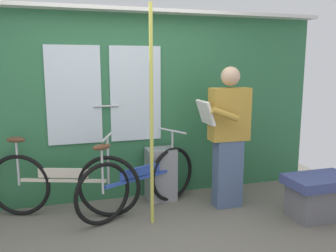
# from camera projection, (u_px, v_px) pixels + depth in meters

# --- Properties ---
(ground_plane) EXTENTS (5.96, 4.19, 0.04)m
(ground_plane) POSITION_uv_depth(u_px,v_px,m) (151.00, 249.00, 3.17)
(ground_plane) COLOR #666056
(train_door_wall) EXTENTS (4.96, 0.28, 2.21)m
(train_door_wall) POSITION_uv_depth(u_px,v_px,m) (122.00, 103.00, 4.18)
(train_door_wall) COLOR #2D6B42
(train_door_wall) RESTS_ON ground_plane
(bicycle_near_door) EXTENTS (1.55, 0.67, 0.88)m
(bicycle_near_door) POSITION_uv_depth(u_px,v_px,m) (63.00, 184.00, 3.75)
(bicycle_near_door) COLOR black
(bicycle_near_door) RESTS_ON ground_plane
(bicycle_leaning_behind) EXTENTS (1.46, 0.77, 0.85)m
(bicycle_leaning_behind) POSITION_uv_depth(u_px,v_px,m) (140.00, 181.00, 3.87)
(bicycle_leaning_behind) COLOR black
(bicycle_leaning_behind) RESTS_ON ground_plane
(passenger_reading_newspaper) EXTENTS (0.56, 0.47, 1.58)m
(passenger_reading_newspaper) POSITION_uv_depth(u_px,v_px,m) (228.00, 135.00, 3.94)
(passenger_reading_newspaper) COLOR slate
(passenger_reading_newspaper) RESTS_ON ground_plane
(trash_bin_by_wall) EXTENTS (0.34, 0.28, 0.62)m
(trash_bin_by_wall) POSITION_uv_depth(u_px,v_px,m) (161.00, 174.00, 4.24)
(trash_bin_by_wall) COLOR gray
(trash_bin_by_wall) RESTS_ON ground_plane
(handrail_pole) EXTENTS (0.04, 0.04, 2.17)m
(handrail_pole) POSITION_uv_depth(u_px,v_px,m) (151.00, 118.00, 3.47)
(handrail_pole) COLOR #C6C14C
(handrail_pole) RESTS_ON ground_plane
(bench_seat_corner) EXTENTS (0.70, 0.44, 0.45)m
(bench_seat_corner) POSITION_uv_depth(u_px,v_px,m) (319.00, 195.00, 3.74)
(bench_seat_corner) COLOR #3D477F
(bench_seat_corner) RESTS_ON ground_plane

